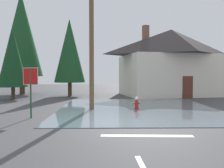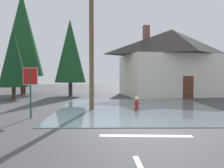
# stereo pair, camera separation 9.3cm
# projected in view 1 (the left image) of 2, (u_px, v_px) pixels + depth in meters

# --- Properties ---
(ground_plane) EXTENTS (80.00, 80.00, 0.10)m
(ground_plane) POSITION_uv_depth(u_px,v_px,m) (117.00, 124.00, 10.52)
(ground_plane) COLOR #424244
(flood_puddle) EXTENTS (9.66, 10.76, 0.03)m
(flood_puddle) POSITION_uv_depth(u_px,v_px,m) (137.00, 108.00, 14.88)
(flood_puddle) COLOR slate
(flood_puddle) RESTS_ON ground
(lane_stop_bar) EXTENTS (3.28, 0.45, 0.01)m
(lane_stop_bar) POSITION_uv_depth(u_px,v_px,m) (147.00, 136.00, 8.35)
(lane_stop_bar) COLOR silver
(lane_stop_bar) RESTS_ON ground
(stop_sign_near) EXTENTS (0.82, 0.26, 2.50)m
(stop_sign_near) POSITION_uv_depth(u_px,v_px,m) (31.00, 82.00, 11.65)
(stop_sign_near) COLOR #1E4C28
(stop_sign_near) RESTS_ON ground
(fire_hydrant) EXTENTS (0.40, 0.34, 0.79)m
(fire_hydrant) POSITION_uv_depth(u_px,v_px,m) (137.00, 103.00, 14.50)
(fire_hydrant) COLOR #AD231E
(fire_hydrant) RESTS_ON ground
(utility_pole) EXTENTS (1.60, 0.28, 8.50)m
(utility_pole) POSITION_uv_depth(u_px,v_px,m) (91.00, 37.00, 14.28)
(utility_pole) COLOR brown
(utility_pole) RESTS_ON ground
(house) EXTENTS (11.43, 8.93, 7.28)m
(house) POSITION_uv_depth(u_px,v_px,m) (171.00, 61.00, 24.32)
(house) COLOR silver
(house) RESTS_ON ground
(pine_tree_tall_left) EXTENTS (2.45, 2.45, 6.11)m
(pine_tree_tall_left) POSITION_uv_depth(u_px,v_px,m) (13.00, 57.00, 19.98)
(pine_tree_tall_left) COLOR #4C3823
(pine_tree_tall_left) RESTS_ON ground
(pine_tree_mid_left) EXTENTS (3.05, 3.05, 7.62)m
(pine_tree_mid_left) POSITION_uv_depth(u_px,v_px,m) (70.00, 51.00, 23.36)
(pine_tree_mid_left) COLOR #4C3823
(pine_tree_mid_left) RESTS_ON ground
(pine_tree_short_left) EXTENTS (4.35, 4.35, 10.87)m
(pine_tree_short_left) POSITION_uv_depth(u_px,v_px,m) (21.00, 34.00, 25.03)
(pine_tree_short_left) COLOR #4C3823
(pine_tree_short_left) RESTS_ON ground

